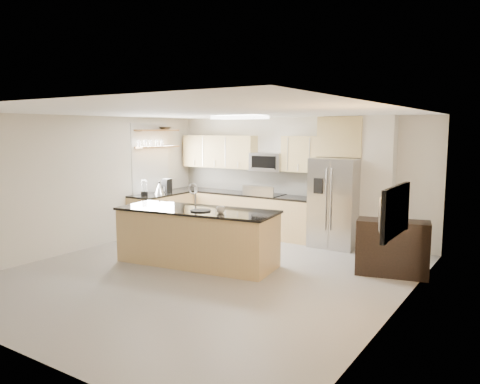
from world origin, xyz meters
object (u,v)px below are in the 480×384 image
Objects in this scene: platter at (201,211)px; television at (387,210)px; refrigerator at (336,203)px; bowl at (165,128)px; kettle at (159,188)px; credenza at (392,248)px; microwave at (268,162)px; island at (197,236)px; cup at (221,210)px; flower_vase at (396,198)px; range at (265,215)px; blender at (144,189)px; coffee_maker at (167,186)px.

television reaches higher than platter.
bowl is at bearing -170.72° from refrigerator.
credenza is at bearing -1.82° from kettle.
microwave is 0.26× the size of island.
cup is 0.19× the size of flower_vase.
island is 3.26m from credenza.
refrigerator is at bearing -1.60° from range.
bowl reaches higher than island.
bowl is (-2.25, -0.81, 0.75)m from microwave.
cup is 2.80m from flower_vase.
blender is at bearing 148.65° from island.
range is 2.73m from platter.
kettle reaches higher than credenza.
range is at bearing 30.01° from kettle.
platter is at bearing -83.69° from range.
television is at bearing -17.45° from island.
television reaches higher than flower_vase.
refrigerator is at bearing -5.86° from microwave.
coffee_maker is 0.42× the size of flower_vase.
credenza is at bearing -6.87° from bowl.
range is 4.78m from television.
blender is at bearing 169.53° from credenza.
bowl reaches higher than microwave.
island is at bearing -38.16° from bowl.
island is at bearing 80.26° from television.
blender is 0.32× the size of television.
refrigerator is 2.96m from island.
refrigerator is at bearing 9.28° from bowl.
refrigerator reaches higher than range.
range is 3.41m from credenza.
platter is 0.48× the size of flower_vase.
credenza is 3.26× the size of blender.
flower_vase reaches higher than cup.
coffee_maker reaches higher than platter.
range is at bearing 178.40° from refrigerator.
platter is 1.15× the size of coffee_maker.
range is at bearing -90.00° from microwave.
kettle is at bearing 164.99° from credenza.
coffee_maker is 6.05m from television.
coffee_maker is at bearing 134.81° from island.
cup is at bearing -32.83° from coffee_maker.
coffee_maker is 0.94× the size of bowl.
microwave is at bearing 141.88° from credenza.
bowl reaches higher than platter.
flower_vase reaches higher than credenza.
blender is 0.42m from kettle.
flower_vase is at bearing 27.48° from cup.
island is 3.36m from flower_vase.
island is at bearing -121.94° from refrigerator.
television is (0.37, -1.79, 0.90)m from credenza.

